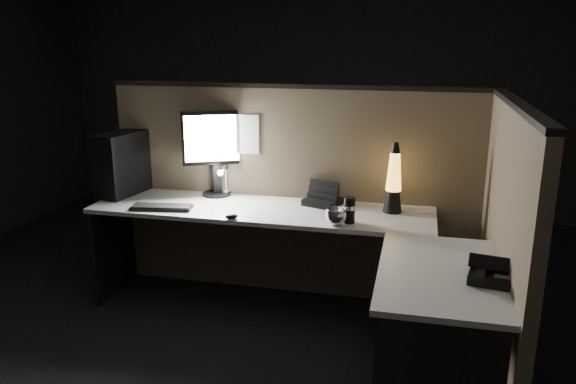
% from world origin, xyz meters
% --- Properties ---
extents(floor, '(6.00, 6.00, 0.00)m').
position_xyz_m(floor, '(0.00, 0.00, 0.00)').
color(floor, black).
rests_on(floor, ground).
extents(room_shell, '(6.00, 6.00, 6.00)m').
position_xyz_m(room_shell, '(0.00, 0.00, 1.62)').
color(room_shell, silver).
rests_on(room_shell, ground).
extents(partition_back, '(2.66, 0.06, 1.50)m').
position_xyz_m(partition_back, '(0.00, 0.93, 0.75)').
color(partition_back, brown).
rests_on(partition_back, ground).
extents(partition_right, '(0.06, 1.66, 1.50)m').
position_xyz_m(partition_right, '(1.33, 0.10, 0.75)').
color(partition_right, brown).
rests_on(partition_right, ground).
extents(desk, '(2.60, 1.60, 0.73)m').
position_xyz_m(desk, '(0.18, 0.25, 0.58)').
color(desk, '#B9B7AE').
rests_on(desk, ground).
extents(pc_tower, '(0.27, 0.46, 0.45)m').
position_xyz_m(pc_tower, '(-1.22, 0.72, 0.96)').
color(pc_tower, black).
rests_on(pc_tower, desk).
extents(monitor, '(0.45, 0.24, 0.61)m').
position_xyz_m(monitor, '(-0.55, 0.85, 1.10)').
color(monitor, black).
rests_on(monitor, desk).
extents(keyboard, '(0.42, 0.20, 0.02)m').
position_xyz_m(keyboard, '(-0.79, 0.43, 0.74)').
color(keyboard, black).
rests_on(keyboard, desk).
extents(mouse, '(0.10, 0.08, 0.03)m').
position_xyz_m(mouse, '(-0.27, 0.34, 0.75)').
color(mouse, black).
rests_on(mouse, desk).
extents(clip_lamp, '(0.04, 0.16, 0.21)m').
position_xyz_m(clip_lamp, '(-0.49, 0.82, 0.85)').
color(clip_lamp, white).
rests_on(clip_lamp, desk).
extents(organizer, '(0.28, 0.26, 0.17)m').
position_xyz_m(organizer, '(0.24, 0.78, 0.77)').
color(organizer, black).
rests_on(organizer, desk).
extents(lava_lamp, '(0.12, 0.12, 0.46)m').
position_xyz_m(lava_lamp, '(0.72, 0.72, 0.92)').
color(lava_lamp, black).
rests_on(lava_lamp, desk).
extents(travel_mug, '(0.07, 0.07, 0.16)m').
position_xyz_m(travel_mug, '(0.47, 0.43, 0.81)').
color(travel_mug, black).
rests_on(travel_mug, desk).
extents(steel_mug, '(0.14, 0.14, 0.10)m').
position_xyz_m(steel_mug, '(0.39, 0.37, 0.78)').
color(steel_mug, '#BBBBC3').
rests_on(steel_mug, desk).
extents(figurine, '(0.05, 0.05, 0.05)m').
position_xyz_m(figurine, '(0.71, 0.81, 0.77)').
color(figurine, orange).
rests_on(figurine, desk).
extents(pinned_paper, '(0.19, 0.00, 0.28)m').
position_xyz_m(pinned_paper, '(-0.34, 0.90, 1.17)').
color(pinned_paper, white).
rests_on(pinned_paper, partition_back).
extents(desk_phone, '(0.25, 0.25, 0.13)m').
position_xyz_m(desk_phone, '(1.23, -0.27, 0.78)').
color(desk_phone, black).
rests_on(desk_phone, desk).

